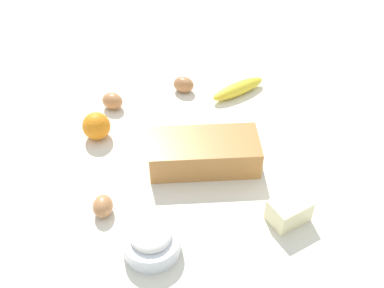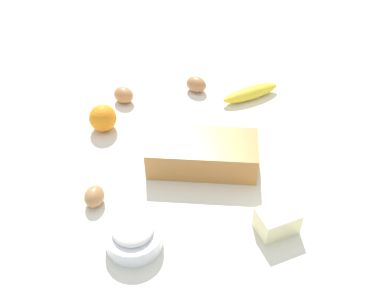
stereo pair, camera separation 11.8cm
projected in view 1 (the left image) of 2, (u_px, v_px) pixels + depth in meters
The scene contains 9 objects.
ground_plane at pixel (192, 158), 1.21m from camera, with size 2.40×2.40×0.02m, color silver.
loaf_pan at pixel (204, 152), 1.15m from camera, with size 0.30×0.17×0.08m.
flour_bowl at pixel (151, 241), 0.96m from camera, with size 0.13×0.13×0.07m.
banana at pixel (238, 89), 1.39m from camera, with size 0.19×0.04×0.04m, color yellow.
orange_fruit at pixel (96, 126), 1.23m from camera, with size 0.08×0.08×0.08m, color orange.
butter_block at pixel (289, 211), 1.03m from camera, with size 0.09×0.06×0.06m, color #F4EDB2.
egg_near_butter at pixel (112, 101), 1.34m from camera, with size 0.05×0.05×0.06m, color #B97D4C.
egg_beside_bowl at pixel (184, 85), 1.40m from camera, with size 0.05×0.05×0.07m, color #B17748.
egg_loose at pixel (103, 206), 1.04m from camera, with size 0.05×0.05×0.06m, color #B67B4B.
Camera 1 is at (0.20, 0.84, 0.84)m, focal length 41.89 mm.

